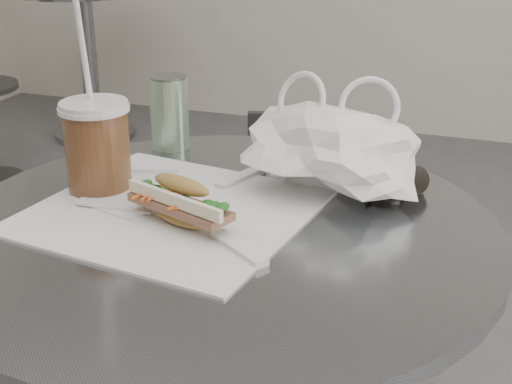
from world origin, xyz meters
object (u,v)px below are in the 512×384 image
(sunglasses, at_px, (397,184))
(drink_can, at_px, (169,112))
(banh_mi, at_px, (181,202))
(iced_coffee, at_px, (97,146))
(chair_far, at_px, (306,288))
(bg_table, at_px, (88,46))

(sunglasses, xyz_separation_m, drink_can, (-0.41, 0.09, 0.05))
(banh_mi, xyz_separation_m, iced_coffee, (-0.16, 0.07, 0.04))
(banh_mi, height_order, iced_coffee, iced_coffee)
(chair_far, relative_size, iced_coffee, 2.31)
(sunglasses, relative_size, drink_can, 0.74)
(banh_mi, relative_size, sunglasses, 2.20)
(banh_mi, bearing_deg, iced_coffee, 177.45)
(drink_can, bearing_deg, iced_coffee, -92.35)
(bg_table, height_order, iced_coffee, iced_coffee)
(iced_coffee, xyz_separation_m, sunglasses, (0.42, 0.13, -0.05))
(chair_far, distance_m, sunglasses, 0.65)
(bg_table, xyz_separation_m, sunglasses, (1.81, -2.02, 0.29))
(drink_can, bearing_deg, sunglasses, -11.98)
(drink_can, bearing_deg, chair_far, 61.92)
(bg_table, height_order, drink_can, drink_can)
(chair_far, xyz_separation_m, drink_can, (-0.17, -0.32, 0.49))
(chair_far, distance_m, drink_can, 0.61)
(banh_mi, height_order, sunglasses, banh_mi)
(banh_mi, height_order, drink_can, drink_can)
(chair_far, relative_size, banh_mi, 3.35)
(iced_coffee, xyz_separation_m, drink_can, (0.01, 0.22, -0.01))
(chair_far, bearing_deg, banh_mi, 73.45)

